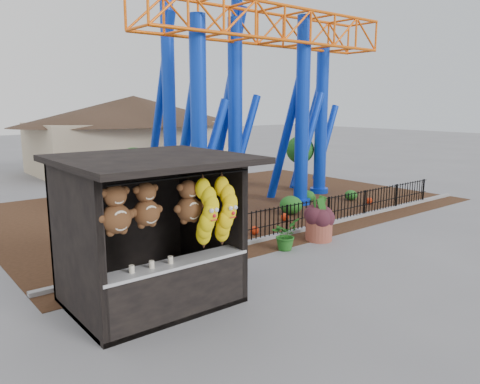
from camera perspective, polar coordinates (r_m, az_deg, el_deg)
ground at (r=11.16m, az=6.25°, el=-11.09°), size 120.00×120.00×0.00m
mulch_bed at (r=19.49m, az=-2.04°, el=-1.48°), size 18.00×12.00×0.02m
curb at (r=15.86m, az=8.85°, el=-4.27°), size 18.00×0.18×0.12m
prize_booth at (r=9.60m, az=-10.35°, el=-5.05°), size 3.50×3.40×3.12m
picket_fence at (r=16.42m, az=11.02°, el=-2.24°), size 12.20×0.06×1.00m
roller_coaster at (r=20.04m, az=0.10°, el=17.37°), size 11.00×6.37×10.82m
terracotta_planter at (r=14.56m, az=9.59°, el=-4.61°), size 1.00×1.00×0.63m
planter_foliage at (r=14.41m, az=9.67°, el=-2.16°), size 0.70×0.70×0.64m
potted_plant at (r=13.49m, az=5.51°, el=-5.16°), size 1.03×0.97×0.90m
landscaping at (r=18.31m, az=4.16°, el=-1.33°), size 8.10×4.25×0.69m
pavilion at (r=30.40m, az=-12.77°, el=8.49°), size 15.00×15.00×4.80m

